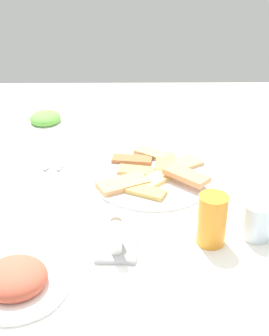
{
  "coord_description": "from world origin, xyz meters",
  "views": [
    {
      "loc": [
        -1.22,
        -0.02,
        1.43
      ],
      "look_at": [
        -0.01,
        -0.03,
        0.77
      ],
      "focal_mm": 53.19,
      "sensor_mm": 36.0,
      "label": 1
    }
  ],
  "objects_px": {
    "salad_plate_greens": "(46,120)",
    "drinking_glass": "(257,221)",
    "salad_plate_rice": "(15,280)",
    "pide_platter": "(152,175)",
    "soda_can": "(212,220)",
    "dining_table": "(123,198)",
    "fork": "(69,156)",
    "paper_napkin": "(63,157)",
    "condiment_caddy": "(116,243)",
    "spoon": "(57,156)"
  },
  "relations": [
    {
      "from": "soda_can",
      "to": "fork",
      "type": "height_order",
      "value": "soda_can"
    },
    {
      "from": "drinking_glass",
      "to": "paper_napkin",
      "type": "height_order",
      "value": "drinking_glass"
    },
    {
      "from": "drinking_glass",
      "to": "condiment_caddy",
      "type": "xyz_separation_m",
      "value": [
        -0.05,
        0.32,
        -0.02
      ]
    },
    {
      "from": "spoon",
      "to": "condiment_caddy",
      "type": "relative_size",
      "value": 1.87
    },
    {
      "from": "salad_plate_greens",
      "to": "drinking_glass",
      "type": "xyz_separation_m",
      "value": [
        -0.66,
        -0.58,
        0.03
      ]
    },
    {
      "from": "condiment_caddy",
      "to": "salad_plate_greens",
      "type": "bearing_deg",
      "value": 19.97
    },
    {
      "from": "drinking_glass",
      "to": "spoon",
      "type": "height_order",
      "value": "drinking_glass"
    },
    {
      "from": "salad_plate_rice",
      "to": "soda_can",
      "type": "height_order",
      "value": "soda_can"
    },
    {
      "from": "paper_napkin",
      "to": "condiment_caddy",
      "type": "xyz_separation_m",
      "value": [
        -0.46,
        -0.17,
        0.02
      ]
    },
    {
      "from": "dining_table",
      "to": "drinking_glass",
      "type": "relative_size",
      "value": 14.01
    },
    {
      "from": "salad_plate_rice",
      "to": "drinking_glass",
      "type": "bearing_deg",
      "value": -72.1
    },
    {
      "from": "dining_table",
      "to": "soda_can",
      "type": "height_order",
      "value": "soda_can"
    },
    {
      "from": "soda_can",
      "to": "condiment_caddy",
      "type": "relative_size",
      "value": 1.28
    },
    {
      "from": "drinking_glass",
      "to": "salad_plate_rice",
      "type": "bearing_deg",
      "value": 107.9
    },
    {
      "from": "dining_table",
      "to": "soda_can",
      "type": "distance_m",
      "value": 0.39
    },
    {
      "from": "drinking_glass",
      "to": "condiment_caddy",
      "type": "height_order",
      "value": "drinking_glass"
    },
    {
      "from": "pide_platter",
      "to": "soda_can",
      "type": "height_order",
      "value": "soda_can"
    },
    {
      "from": "salad_plate_greens",
      "to": "fork",
      "type": "distance_m",
      "value": 0.28
    },
    {
      "from": "fork",
      "to": "dining_table",
      "type": "bearing_deg",
      "value": -109.94
    },
    {
      "from": "dining_table",
      "to": "salad_plate_greens",
      "type": "height_order",
      "value": "salad_plate_greens"
    },
    {
      "from": "dining_table",
      "to": "pide_platter",
      "type": "distance_m",
      "value": 0.12
    },
    {
      "from": "condiment_caddy",
      "to": "soda_can",
      "type": "bearing_deg",
      "value": -80.79
    },
    {
      "from": "paper_napkin",
      "to": "spoon",
      "type": "bearing_deg",
      "value": 90.0
    },
    {
      "from": "dining_table",
      "to": "pide_platter",
      "type": "xyz_separation_m",
      "value": [
        -0.02,
        -0.08,
        0.08
      ]
    },
    {
      "from": "dining_table",
      "to": "salad_plate_rice",
      "type": "bearing_deg",
      "value": 155.17
    },
    {
      "from": "salad_plate_greens",
      "to": "drinking_glass",
      "type": "height_order",
      "value": "drinking_glass"
    },
    {
      "from": "paper_napkin",
      "to": "condiment_caddy",
      "type": "bearing_deg",
      "value": -159.55
    },
    {
      "from": "drinking_glass",
      "to": "spoon",
      "type": "relative_size",
      "value": 0.49
    },
    {
      "from": "drinking_glass",
      "to": "fork",
      "type": "xyz_separation_m",
      "value": [
        0.41,
        0.47,
        -0.04
      ]
    },
    {
      "from": "fork",
      "to": "spoon",
      "type": "xyz_separation_m",
      "value": [
        0.0,
        0.04,
        0.0
      ]
    },
    {
      "from": "pide_platter",
      "to": "dining_table",
      "type": "bearing_deg",
      "value": 79.25
    },
    {
      "from": "paper_napkin",
      "to": "fork",
      "type": "distance_m",
      "value": 0.02
    },
    {
      "from": "dining_table",
      "to": "paper_napkin",
      "type": "distance_m",
      "value": 0.23
    },
    {
      "from": "pide_platter",
      "to": "soda_can",
      "type": "xyz_separation_m",
      "value": [
        -0.29,
        -0.12,
        0.05
      ]
    },
    {
      "from": "condiment_caddy",
      "to": "spoon",
      "type": "bearing_deg",
      "value": 22.39
    },
    {
      "from": "pide_platter",
      "to": "fork",
      "type": "relative_size",
      "value": 1.89
    },
    {
      "from": "fork",
      "to": "soda_can",
      "type": "bearing_deg",
      "value": -123.88
    },
    {
      "from": "salad_plate_rice",
      "to": "spoon",
      "type": "distance_m",
      "value": 0.57
    },
    {
      "from": "fork",
      "to": "spoon",
      "type": "height_order",
      "value": "same"
    },
    {
      "from": "spoon",
      "to": "fork",
      "type": "bearing_deg",
      "value": -72.28
    },
    {
      "from": "pide_platter",
      "to": "fork",
      "type": "bearing_deg",
      "value": 61.75
    },
    {
      "from": "salad_plate_greens",
      "to": "pide_platter",
      "type": "bearing_deg",
      "value": -137.6
    },
    {
      "from": "soda_can",
      "to": "drinking_glass",
      "type": "xyz_separation_m",
      "value": [
        0.02,
        -0.11,
        -0.02
      ]
    },
    {
      "from": "salad_plate_rice",
      "to": "fork",
      "type": "height_order",
      "value": "salad_plate_rice"
    },
    {
      "from": "pide_platter",
      "to": "salad_plate_greens",
      "type": "height_order",
      "value": "salad_plate_greens"
    },
    {
      "from": "dining_table",
      "to": "drinking_glass",
      "type": "distance_m",
      "value": 0.44
    },
    {
      "from": "spoon",
      "to": "dining_table",
      "type": "bearing_deg",
      "value": -102.48
    },
    {
      "from": "drinking_glass",
      "to": "condiment_caddy",
      "type": "relative_size",
      "value": 0.92
    },
    {
      "from": "pide_platter",
      "to": "condiment_caddy",
      "type": "bearing_deg",
      "value": 164.06
    },
    {
      "from": "salad_plate_greens",
      "to": "soda_can",
      "type": "height_order",
      "value": "soda_can"
    }
  ]
}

